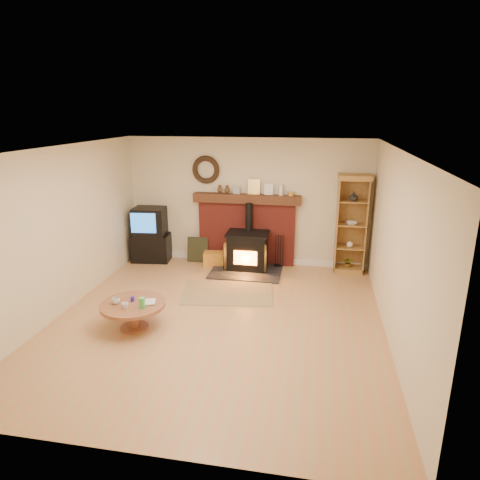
% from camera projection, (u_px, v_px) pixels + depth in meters
% --- Properties ---
extents(ground, '(5.50, 5.50, 0.00)m').
position_uv_depth(ground, '(218.00, 320.00, 6.60)').
color(ground, tan).
rests_on(ground, ground).
extents(room_shell, '(5.02, 5.52, 2.61)m').
position_uv_depth(room_shell, '(216.00, 211.00, 6.19)').
color(room_shell, beige).
rests_on(room_shell, ground).
extents(chimney_breast, '(2.20, 0.22, 1.78)m').
position_uv_depth(chimney_breast, '(247.00, 226.00, 8.88)').
color(chimney_breast, maroon).
rests_on(chimney_breast, ground).
extents(wood_stove, '(1.40, 1.00, 1.33)m').
position_uv_depth(wood_stove, '(247.00, 252.00, 8.62)').
color(wood_stove, black).
rests_on(wood_stove, ground).
extents(area_rug, '(1.72, 1.30, 0.01)m').
position_uv_depth(area_rug, '(228.00, 292.00, 7.60)').
color(area_rug, brown).
rests_on(area_rug, ground).
extents(tv_unit, '(0.84, 0.63, 1.16)m').
position_uv_depth(tv_unit, '(151.00, 235.00, 9.11)').
color(tv_unit, black).
rests_on(tv_unit, ground).
extents(curio_cabinet, '(0.63, 0.45, 1.95)m').
position_uv_depth(curio_cabinet, '(351.00, 224.00, 8.36)').
color(curio_cabinet, brown).
rests_on(curio_cabinet, ground).
extents(firelog_box, '(0.49, 0.35, 0.28)m').
position_uv_depth(firelog_box, '(215.00, 259.00, 8.92)').
color(firelog_box, yellow).
rests_on(firelog_box, ground).
extents(leaning_painting, '(0.45, 0.12, 0.53)m').
position_uv_depth(leaning_painting, '(198.00, 250.00, 9.10)').
color(leaning_painting, black).
rests_on(leaning_painting, ground).
extents(fire_tools, '(0.19, 0.16, 0.70)m').
position_uv_depth(fire_tools, '(278.00, 260.00, 8.79)').
color(fire_tools, black).
rests_on(fire_tools, ground).
extents(coffee_table, '(0.95, 0.95, 0.57)m').
position_uv_depth(coffee_table, '(133.00, 308.00, 6.27)').
color(coffee_table, brown).
rests_on(coffee_table, ground).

